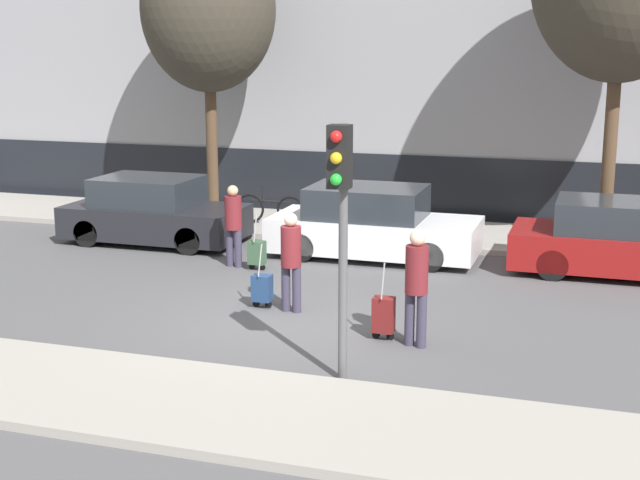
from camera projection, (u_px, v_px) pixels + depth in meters
name	position (u px, v px, depth m)	size (l,w,h in m)	color
ground_plane	(286.00, 320.00, 14.53)	(80.00, 80.00, 0.00)	#4C4C4F
sidewalk_near	(183.00, 403.00, 11.04)	(28.00, 2.50, 0.12)	gray
sidewalk_far	(388.00, 231.00, 21.02)	(28.00, 3.00, 0.12)	gray
building_facade	(422.00, 8.00, 23.00)	(28.00, 2.38, 10.61)	gray
parked_car_0	(153.00, 212.00, 19.99)	(3.98, 1.90, 1.48)	black
parked_car_1	(372.00, 225.00, 18.63)	(4.32, 1.89, 1.49)	silver
parked_car_2	(628.00, 241.00, 17.17)	(4.50, 1.88, 1.45)	maroon
pedestrian_left	(233.00, 221.00, 17.76)	(0.35, 0.34, 1.66)	#383347
trolley_left	(257.00, 253.00, 17.62)	(0.34, 0.29, 1.12)	#335138
pedestrian_center	(291.00, 256.00, 14.77)	(0.35, 0.34, 1.68)	#383347
trolley_center	(262.00, 288.00, 15.12)	(0.34, 0.29, 1.11)	navy
pedestrian_right	(417.00, 281.00, 13.05)	(0.34, 0.34, 1.77)	#383347
trolley_right	(384.00, 315.00, 13.49)	(0.34, 0.29, 1.20)	maroon
traffic_light	(341.00, 201.00, 11.31)	(0.28, 0.47, 3.43)	#515154
parked_bicycle	(270.00, 209.00, 21.42)	(1.77, 0.06, 0.96)	black
bare_tree_down_street	(208.00, 10.00, 21.25)	(3.24, 3.24, 7.06)	#4C3826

